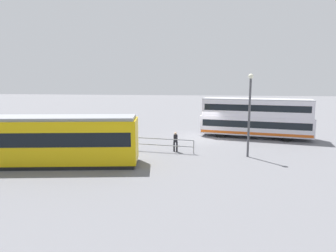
{
  "coord_description": "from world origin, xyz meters",
  "views": [
    {
      "loc": [
        0.04,
        28.08,
        5.59
      ],
      "look_at": [
        3.09,
        4.32,
        1.85
      ],
      "focal_mm": 31.63,
      "sensor_mm": 36.0,
      "label": 1
    }
  ],
  "objects_px": {
    "tram_yellow": "(30,140)",
    "info_sign": "(101,128)",
    "double_decker_bus": "(255,118)",
    "street_lamp": "(250,108)",
    "pedestrian_near_railing": "(176,140)"
  },
  "relations": [
    {
      "from": "info_sign",
      "to": "street_lamp",
      "type": "relative_size",
      "value": 0.42
    },
    {
      "from": "double_decker_bus",
      "to": "info_sign",
      "type": "height_order",
      "value": "double_decker_bus"
    },
    {
      "from": "tram_yellow",
      "to": "info_sign",
      "type": "height_order",
      "value": "tram_yellow"
    },
    {
      "from": "double_decker_bus",
      "to": "street_lamp",
      "type": "xyz_separation_m",
      "value": [
        1.68,
        7.64,
        1.63
      ]
    },
    {
      "from": "tram_yellow",
      "to": "street_lamp",
      "type": "relative_size",
      "value": 2.36
    },
    {
      "from": "pedestrian_near_railing",
      "to": "info_sign",
      "type": "height_order",
      "value": "info_sign"
    },
    {
      "from": "info_sign",
      "to": "pedestrian_near_railing",
      "type": "bearing_deg",
      "value": 176.45
    },
    {
      "from": "tram_yellow",
      "to": "info_sign",
      "type": "bearing_deg",
      "value": -118.47
    },
    {
      "from": "pedestrian_near_railing",
      "to": "street_lamp",
      "type": "xyz_separation_m",
      "value": [
        -5.42,
        0.88,
        2.67
      ]
    },
    {
      "from": "double_decker_bus",
      "to": "pedestrian_near_railing",
      "type": "bearing_deg",
      "value": 43.62
    },
    {
      "from": "tram_yellow",
      "to": "pedestrian_near_railing",
      "type": "relative_size",
      "value": 9.05
    },
    {
      "from": "double_decker_bus",
      "to": "tram_yellow",
      "type": "bearing_deg",
      "value": 35.92
    },
    {
      "from": "double_decker_bus",
      "to": "info_sign",
      "type": "distance_m",
      "value": 14.73
    },
    {
      "from": "street_lamp",
      "to": "info_sign",
      "type": "bearing_deg",
      "value": -6.21
    },
    {
      "from": "pedestrian_near_railing",
      "to": "info_sign",
      "type": "distance_m",
      "value": 6.25
    }
  ]
}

